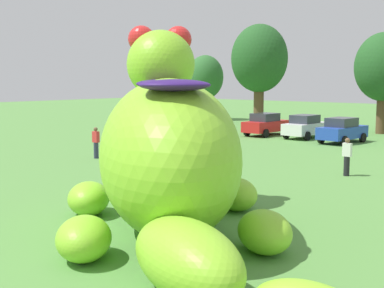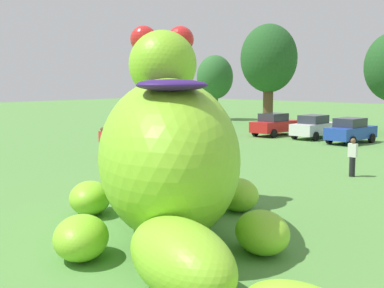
{
  "view_description": "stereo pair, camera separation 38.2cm",
  "coord_description": "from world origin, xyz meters",
  "px_view_note": "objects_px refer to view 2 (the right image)",
  "views": [
    {
      "loc": [
        11.15,
        -11.1,
        4.29
      ],
      "look_at": [
        1.4,
        0.41,
        2.4
      ],
      "focal_mm": 48.43,
      "sensor_mm": 36.0,
      "label": 1
    },
    {
      "loc": [
        11.44,
        -10.85,
        4.29
      ],
      "look_at": [
        1.4,
        0.41,
        2.4
      ],
      "focal_mm": 48.43,
      "sensor_mm": 36.0,
      "label": 2
    }
  ],
  "objects_px": {
    "car_blue": "(351,131)",
    "spectator_wandering": "(203,134)",
    "car_red": "(274,124)",
    "spectator_near_inflatable": "(102,143)",
    "giant_inflatable_creature": "(169,153)",
    "spectator_mid_field": "(213,130)",
    "car_white": "(314,127)",
    "spectator_far_side": "(353,158)"
  },
  "relations": [
    {
      "from": "spectator_near_inflatable",
      "to": "giant_inflatable_creature",
      "type": "bearing_deg",
      "value": -31.07
    },
    {
      "from": "car_blue",
      "to": "spectator_wandering",
      "type": "relative_size",
      "value": 2.47
    },
    {
      "from": "car_blue",
      "to": "spectator_wandering",
      "type": "bearing_deg",
      "value": -125.2
    },
    {
      "from": "spectator_mid_field",
      "to": "giant_inflatable_creature",
      "type": "bearing_deg",
      "value": -53.86
    },
    {
      "from": "giant_inflatable_creature",
      "to": "spectator_far_side",
      "type": "height_order",
      "value": "giant_inflatable_creature"
    },
    {
      "from": "car_red",
      "to": "spectator_near_inflatable",
      "type": "height_order",
      "value": "car_red"
    },
    {
      "from": "car_red",
      "to": "car_white",
      "type": "relative_size",
      "value": 1.01
    },
    {
      "from": "car_blue",
      "to": "spectator_near_inflatable",
      "type": "relative_size",
      "value": 2.47
    },
    {
      "from": "giant_inflatable_creature",
      "to": "spectator_far_side",
      "type": "distance_m",
      "value": 11.46
    },
    {
      "from": "car_red",
      "to": "car_blue",
      "type": "distance_m",
      "value": 6.53
    },
    {
      "from": "spectator_near_inflatable",
      "to": "spectator_wandering",
      "type": "bearing_deg",
      "value": 78.69
    },
    {
      "from": "car_red",
      "to": "spectator_far_side",
      "type": "height_order",
      "value": "car_red"
    },
    {
      "from": "spectator_far_side",
      "to": "spectator_wandering",
      "type": "bearing_deg",
      "value": 165.26
    },
    {
      "from": "giant_inflatable_creature",
      "to": "car_white",
      "type": "bearing_deg",
      "value": 109.41
    },
    {
      "from": "car_red",
      "to": "giant_inflatable_creature",
      "type": "bearing_deg",
      "value": -63.68
    },
    {
      "from": "car_white",
      "to": "spectator_mid_field",
      "type": "height_order",
      "value": "car_white"
    },
    {
      "from": "car_white",
      "to": "spectator_far_side",
      "type": "xyz_separation_m",
      "value": [
        8.6,
        -12.32,
        -0.01
      ]
    },
    {
      "from": "car_red",
      "to": "spectator_wandering",
      "type": "xyz_separation_m",
      "value": [
        0.57,
        -9.07,
        -0.01
      ]
    },
    {
      "from": "giant_inflatable_creature",
      "to": "spectator_wandering",
      "type": "height_order",
      "value": "giant_inflatable_creature"
    },
    {
      "from": "car_white",
      "to": "spectator_wandering",
      "type": "distance_m",
      "value": 9.73
    },
    {
      "from": "car_blue",
      "to": "spectator_wandering",
      "type": "height_order",
      "value": "car_blue"
    },
    {
      "from": "spectator_near_inflatable",
      "to": "spectator_wandering",
      "type": "xyz_separation_m",
      "value": [
        1.38,
        6.88,
        0.0
      ]
    },
    {
      "from": "car_blue",
      "to": "spectator_near_inflatable",
      "type": "height_order",
      "value": "car_blue"
    },
    {
      "from": "spectator_mid_field",
      "to": "car_red",
      "type": "bearing_deg",
      "value": 82.18
    },
    {
      "from": "car_blue",
      "to": "car_red",
      "type": "bearing_deg",
      "value": 174.13
    },
    {
      "from": "spectator_mid_field",
      "to": "spectator_far_side",
      "type": "bearing_deg",
      "value": -24.04
    },
    {
      "from": "car_white",
      "to": "car_blue",
      "type": "xyz_separation_m",
      "value": [
        3.27,
        -0.96,
        0.0
      ]
    },
    {
      "from": "giant_inflatable_creature",
      "to": "car_red",
      "type": "height_order",
      "value": "giant_inflatable_creature"
    },
    {
      "from": "car_white",
      "to": "spectator_near_inflatable",
      "type": "height_order",
      "value": "car_white"
    },
    {
      "from": "giant_inflatable_creature",
      "to": "car_blue",
      "type": "xyz_separation_m",
      "value": [
        -5.08,
        22.73,
        -1.37
      ]
    },
    {
      "from": "giant_inflatable_creature",
      "to": "car_white",
      "type": "relative_size",
      "value": 2.71
    },
    {
      "from": "car_red",
      "to": "car_white",
      "type": "distance_m",
      "value": 3.24
    },
    {
      "from": "car_blue",
      "to": "spectator_mid_field",
      "type": "bearing_deg",
      "value": -142.32
    },
    {
      "from": "car_red",
      "to": "spectator_far_side",
      "type": "bearing_deg",
      "value": -45.48
    },
    {
      "from": "spectator_near_inflatable",
      "to": "spectator_mid_field",
      "type": "height_order",
      "value": "same"
    },
    {
      "from": "car_white",
      "to": "car_blue",
      "type": "distance_m",
      "value": 3.41
    },
    {
      "from": "spectator_near_inflatable",
      "to": "car_white",
      "type": "bearing_deg",
      "value": 76.06
    },
    {
      "from": "car_white",
      "to": "car_blue",
      "type": "relative_size",
      "value": 0.98
    },
    {
      "from": "car_blue",
      "to": "spectator_far_side",
      "type": "relative_size",
      "value": 2.47
    },
    {
      "from": "car_blue",
      "to": "spectator_wandering",
      "type": "xyz_separation_m",
      "value": [
        -5.92,
        -8.4,
        -0.01
      ]
    },
    {
      "from": "spectator_near_inflatable",
      "to": "spectator_wandering",
      "type": "height_order",
      "value": "same"
    },
    {
      "from": "giant_inflatable_creature",
      "to": "spectator_wandering",
      "type": "relative_size",
      "value": 6.57
    }
  ]
}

